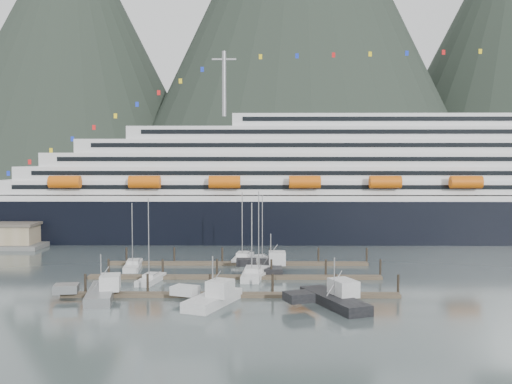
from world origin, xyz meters
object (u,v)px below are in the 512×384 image
at_px(sailboat_g, 261,262).
at_px(trawler_e, 270,266).
at_px(sailboat_d, 261,274).
at_px(trawler_a, 100,292).
at_px(sailboat_f, 243,259).
at_px(sailboat_e, 133,266).
at_px(trawler_c, 333,299).
at_px(trawler_b, 212,298).
at_px(sailboat_c, 252,275).
at_px(cruise_ship, 385,190).
at_px(sailboat_a, 151,280).

relative_size(sailboat_g, trawler_e, 1.19).
xyz_separation_m(sailboat_d, trawler_a, (-22.55, -16.30, 0.46)).
bearing_deg(trawler_a, sailboat_f, -41.01).
height_order(sailboat_f, trawler_a, sailboat_f).
bearing_deg(sailboat_e, trawler_c, -136.24).
bearing_deg(trawler_b, sailboat_g, 10.79).
relative_size(sailboat_c, trawler_c, 0.92).
relative_size(sailboat_d, sailboat_e, 1.20).
relative_size(cruise_ship, trawler_b, 17.99).
bearing_deg(sailboat_e, sailboat_d, -113.44).
height_order(sailboat_g, trawler_b, sailboat_g).
xyz_separation_m(sailboat_d, sailboat_f, (-3.52, 14.89, 0.02)).
relative_size(trawler_a, trawler_e, 1.14).
bearing_deg(sailboat_c, trawler_a, 129.14).
xyz_separation_m(trawler_b, trawler_e, (8.06, 24.24, 0.00)).
xyz_separation_m(sailboat_c, sailboat_d, (1.46, 1.17, -0.01)).
bearing_deg(trawler_a, trawler_c, -106.45).
height_order(trawler_a, trawler_b, trawler_b).
distance_m(sailboat_a, sailboat_g, 24.42).
bearing_deg(trawler_a, cruise_ship, -48.46).
bearing_deg(sailboat_f, sailboat_g, -124.75).
bearing_deg(sailboat_e, trawler_e, -103.04).
xyz_separation_m(sailboat_g, trawler_e, (1.63, -7.67, 0.51)).
height_order(sailboat_f, trawler_c, sailboat_f).
height_order(sailboat_c, sailboat_e, sailboat_c).
bearing_deg(sailboat_a, sailboat_f, -25.12).
xyz_separation_m(sailboat_d, trawler_c, (9.66, -20.17, 0.48)).
relative_size(sailboat_c, trawler_a, 1.01).
relative_size(sailboat_a, trawler_e, 1.23).
relative_size(cruise_ship, trawler_a, 16.35).
distance_m(cruise_ship, sailboat_g, 50.27).
bearing_deg(trawler_c, cruise_ship, -38.75).
bearing_deg(trawler_c, sailboat_e, 28.19).
bearing_deg(trawler_c, sailboat_d, 3.58).
relative_size(sailboat_a, trawler_b, 1.18).
relative_size(sailboat_e, sailboat_g, 0.91).
bearing_deg(trawler_b, cruise_ship, -5.87).
relative_size(sailboat_a, trawler_c, 0.98).
bearing_deg(sailboat_a, trawler_a, 164.83).
distance_m(cruise_ship, trawler_b, 79.98).
height_order(sailboat_d, sailboat_g, sailboat_d).
relative_size(sailboat_a, sailboat_d, 0.94).
distance_m(sailboat_a, sailboat_c, 16.55).
relative_size(sailboat_e, trawler_e, 1.09).
bearing_deg(sailboat_g, sailboat_d, 163.97).
xyz_separation_m(sailboat_e, trawler_a, (0.42, -23.33, 0.47)).
height_order(cruise_ship, trawler_e, cruise_ship).
height_order(sailboat_e, sailboat_f, sailboat_f).
bearing_deg(trawler_b, sailboat_c, 7.15).
distance_m(sailboat_d, trawler_b, 21.10).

